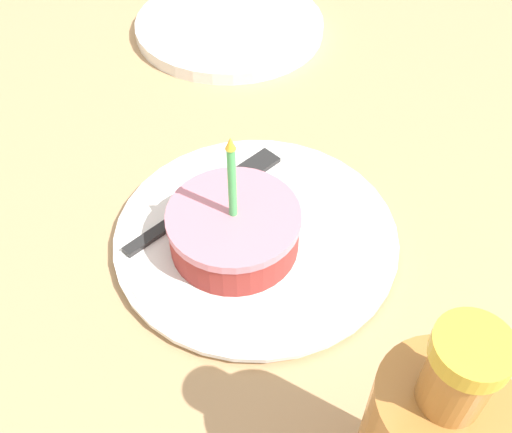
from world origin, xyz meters
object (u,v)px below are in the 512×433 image
object	(u,v)px
plate	(256,235)
cake_slice	(234,229)
fork	(215,193)
side_plate	(230,25)

from	to	relation	value
plate	cake_slice	size ratio (longest dim) A/B	2.09
plate	fork	distance (m)	0.06
cake_slice	side_plate	xyz separation A→B (m)	(-0.39, 0.09, -0.03)
fork	side_plate	bearing A→B (deg)	164.45
plate	fork	bearing A→B (deg)	-154.84
side_plate	cake_slice	bearing A→B (deg)	-12.45
plate	side_plate	bearing A→B (deg)	170.68
fork	side_plate	world-z (taller)	fork
fork	plate	bearing A→B (deg)	25.16
cake_slice	fork	world-z (taller)	cake_slice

